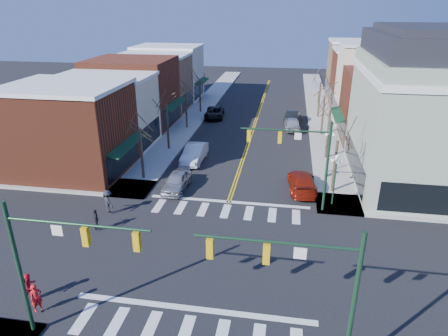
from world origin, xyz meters
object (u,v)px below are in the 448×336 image
at_px(lamppost_midblock, 329,144).
at_px(car_right_near, 302,182).
at_px(lamppost_corner, 336,171).
at_px(car_left_mid, 194,153).
at_px(pedestrian_red_a, 36,298).
at_px(pedestrian_dark_a, 96,219).
at_px(victorian_corner, 435,110).
at_px(pedestrian_red_b, 30,286).
at_px(pedestrian_dark_b, 108,201).
at_px(car_left_near, 177,181).
at_px(car_left_far, 214,113).
at_px(car_right_far, 293,116).
at_px(car_right_mid, 292,123).

distance_m(lamppost_midblock, car_right_near, 5.16).
distance_m(lamppost_corner, car_left_mid, 15.17).
distance_m(pedestrian_red_a, pedestrian_dark_a, 8.15).
relative_size(lamppost_midblock, car_right_near, 0.81).
xyz_separation_m(victorian_corner, pedestrian_dark_a, (-25.08, -12.54, -5.75)).
relative_size(car_right_near, pedestrian_red_b, 3.36).
bearing_deg(lamppost_corner, pedestrian_dark_b, -166.26).
relative_size(victorian_corner, pedestrian_red_a, 9.00).
bearing_deg(pedestrian_dark_a, lamppost_midblock, 99.50).
relative_size(car_left_mid, pedestrian_red_a, 3.30).
distance_m(car_left_near, pedestrian_dark_b, 6.40).
distance_m(victorian_corner, car_left_far, 29.35).
bearing_deg(car_right_far, lamppost_midblock, 108.56).
height_order(victorian_corner, pedestrian_red_a, victorian_corner).
height_order(lamppost_midblock, pedestrian_dark_b, lamppost_midblock).
relative_size(lamppost_midblock, car_left_mid, 0.83).
bearing_deg(lamppost_midblock, pedestrian_dark_a, -142.14).
height_order(pedestrian_red_b, pedestrian_dark_a, pedestrian_red_b).
relative_size(lamppost_midblock, car_right_mid, 0.90).
distance_m(car_left_far, pedestrian_red_b, 38.05).
bearing_deg(lamppost_midblock, car_left_mid, 175.46).
bearing_deg(lamppost_corner, car_left_near, 176.05).
relative_size(pedestrian_red_a, pedestrian_red_b, 1.00).
height_order(car_left_mid, pedestrian_dark_b, pedestrian_dark_b).
bearing_deg(victorian_corner, car_right_mid, 129.38).
bearing_deg(car_left_far, victorian_corner, -43.55).
relative_size(car_left_near, car_right_near, 0.84).
xyz_separation_m(car_left_mid, pedestrian_red_b, (-3.98, -21.42, 0.08)).
xyz_separation_m(lamppost_corner, car_left_near, (-13.00, 0.90, -2.20)).
bearing_deg(car_left_near, car_left_far, 94.29).
xyz_separation_m(pedestrian_red_a, pedestrian_dark_a, (-0.69, 8.12, -0.03)).
bearing_deg(car_right_far, pedestrian_red_b, 77.75).
distance_m(lamppost_midblock, pedestrian_red_a, 26.66).
distance_m(victorian_corner, car_right_near, 12.68).
distance_m(victorian_corner, lamppost_corner, 10.89).
bearing_deg(lamppost_midblock, car_left_near, -156.69).
xyz_separation_m(lamppost_midblock, pedestrian_red_b, (-16.98, -20.39, -2.02)).
distance_m(car_right_near, pedestrian_dark_a, 17.01).
relative_size(car_left_mid, car_right_mid, 1.09).
bearing_deg(car_left_far, lamppost_midblock, -55.94).
xyz_separation_m(car_left_near, pedestrian_dark_b, (-3.93, -5.04, 0.29)).
height_order(victorian_corner, pedestrian_red_b, victorian_corner).
bearing_deg(car_right_mid, pedestrian_red_b, 65.44).
bearing_deg(victorian_corner, pedestrian_dark_a, -153.43).
distance_m(car_left_mid, car_right_far, 18.87).
xyz_separation_m(victorian_corner, pedestrian_red_a, (-24.40, -20.66, -5.72)).
bearing_deg(car_left_far, car_right_near, -66.17).
distance_m(lamppost_corner, car_right_near, 4.05).
height_order(lamppost_corner, pedestrian_dark_b, lamppost_corner).
bearing_deg(victorian_corner, car_left_near, -166.53).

